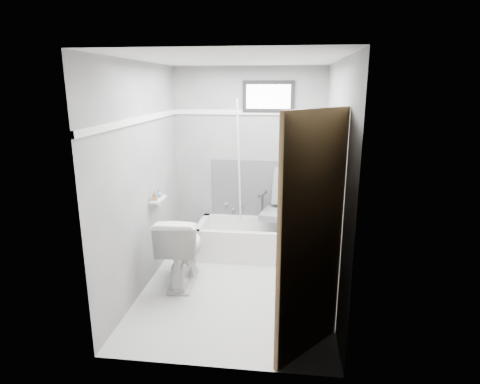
% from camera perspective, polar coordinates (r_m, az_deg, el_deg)
% --- Properties ---
extents(floor, '(2.60, 2.60, 0.00)m').
position_cam_1_polar(floor, '(4.54, -0.55, -13.44)').
color(floor, silver).
rests_on(floor, ground).
extents(ceiling, '(2.60, 2.60, 0.00)m').
position_cam_1_polar(ceiling, '(4.00, -0.64, 18.39)').
color(ceiling, silver).
rests_on(ceiling, floor).
extents(wall_back, '(2.00, 0.02, 2.40)m').
position_cam_1_polar(wall_back, '(5.38, 1.24, 4.66)').
color(wall_back, slate).
rests_on(wall_back, floor).
extents(wall_front, '(2.00, 0.02, 2.40)m').
position_cam_1_polar(wall_front, '(2.88, -4.01, -4.56)').
color(wall_front, slate).
rests_on(wall_front, floor).
extents(wall_left, '(0.02, 2.60, 2.40)m').
position_cam_1_polar(wall_left, '(4.35, -13.76, 1.78)').
color(wall_left, slate).
rests_on(wall_left, floor).
extents(wall_right, '(0.02, 2.60, 2.40)m').
position_cam_1_polar(wall_right, '(4.10, 13.39, 1.01)').
color(wall_right, slate).
rests_on(wall_right, floor).
extents(bathtub, '(1.50, 0.70, 0.42)m').
position_cam_1_polar(bathtub, '(5.28, 2.22, -6.73)').
color(bathtub, white).
rests_on(bathtub, floor).
extents(office_chair, '(0.69, 0.69, 1.02)m').
position_cam_1_polar(office_chair, '(5.17, 5.95, -2.36)').
color(office_chair, slate).
rests_on(office_chair, bathtub).
extents(toilet, '(0.50, 0.83, 0.79)m').
position_cam_1_polar(toilet, '(4.55, -8.30, -8.04)').
color(toilet, white).
rests_on(toilet, floor).
extents(door, '(0.78, 0.78, 2.00)m').
position_cam_1_polar(door, '(2.96, 15.36, -8.71)').
color(door, '#543A1F').
rests_on(door, floor).
extents(window, '(0.66, 0.04, 0.40)m').
position_cam_1_polar(window, '(5.26, 4.06, 13.39)').
color(window, black).
rests_on(window, wall_back).
extents(backerboard, '(1.50, 0.02, 0.78)m').
position_cam_1_polar(backerboard, '(5.43, 3.83, 0.42)').
color(backerboard, '#4C4C4F').
rests_on(backerboard, wall_back).
extents(trim_back, '(2.00, 0.02, 0.06)m').
position_cam_1_polar(trim_back, '(5.29, 1.26, 11.26)').
color(trim_back, white).
rests_on(trim_back, wall_back).
extents(trim_left, '(0.02, 2.60, 0.06)m').
position_cam_1_polar(trim_left, '(4.26, -14.11, 9.93)').
color(trim_left, white).
rests_on(trim_left, wall_left).
extents(pole, '(0.02, 0.44, 1.91)m').
position_cam_1_polar(pole, '(5.18, -0.10, 2.58)').
color(pole, white).
rests_on(pole, bathtub).
extents(shelf, '(0.10, 0.32, 0.02)m').
position_cam_1_polar(shelf, '(4.66, -11.54, -1.06)').
color(shelf, silver).
rests_on(shelf, wall_left).
extents(soap_bottle_a, '(0.06, 0.06, 0.11)m').
position_cam_1_polar(soap_bottle_a, '(4.57, -12.02, -0.54)').
color(soap_bottle_a, olive).
rests_on(soap_bottle_a, shelf).
extents(soap_bottle_b, '(0.10, 0.10, 0.09)m').
position_cam_1_polar(soap_bottle_b, '(4.70, -11.47, -0.16)').
color(soap_bottle_b, slate).
rests_on(soap_bottle_b, shelf).
extents(faucet, '(0.26, 0.10, 0.16)m').
position_cam_1_polar(faucet, '(5.52, -0.90, -2.00)').
color(faucet, silver).
rests_on(faucet, wall_back).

